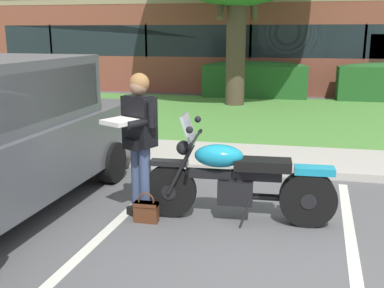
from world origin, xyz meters
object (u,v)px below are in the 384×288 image
Objects in this scene: handbag at (146,210)px; brick_building at (260,41)px; motorcycle at (244,181)px; hedge_left at (255,79)px; rider_person at (138,134)px.

brick_building reaches higher than handbag.
hedge_left is at bearing 93.32° from motorcycle.
rider_person is at bearing 124.04° from handbag.
motorcycle is 1.19m from handbag.
brick_building is at bearing 88.56° from rider_person.
handbag is at bearing -55.96° from rider_person.
hedge_left is at bearing 87.15° from handbag.
motorcycle reaches higher than hedge_left.
motorcycle is at bearing 2.66° from rider_person.
rider_person is (-1.24, -0.06, 0.52)m from motorcycle.
rider_person reaches higher than handbag.
handbag is (0.13, -0.20, -0.86)m from rider_person.
handbag is 0.02× the size of brick_building.
motorcycle is at bearing -87.09° from brick_building.
brick_building reaches higher than motorcycle.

